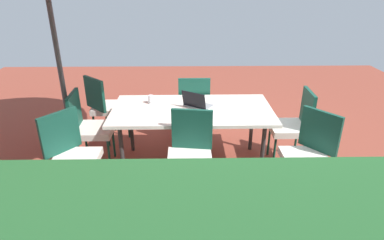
{
  "coord_description": "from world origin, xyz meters",
  "views": [
    {
      "loc": [
        0.06,
        3.66,
        2.24
      ],
      "look_at": [
        0.0,
        0.0,
        0.61
      ],
      "focal_mm": 30.22,
      "sensor_mm": 36.0,
      "label": 1
    }
  ],
  "objects": [
    {
      "name": "chair_northeast",
      "position": [
        1.27,
        0.71,
        0.55
      ],
      "size": [
        0.58,
        0.58,
        0.98
      ],
      "rotation": [
        0.0,
        0.0,
        4.05
      ],
      "color": "silver",
      "rests_on": "ground_plane"
    },
    {
      "name": "chair_east",
      "position": [
        1.28,
        0.01,
        0.55
      ],
      "size": [
        0.47,
        0.46,
        0.98
      ],
      "rotation": [
        0.0,
        0.0,
        4.76
      ],
      "color": "silver",
      "rests_on": "ground_plane"
    },
    {
      "name": "cup",
      "position": [
        0.52,
        -0.19,
        0.82
      ],
      "size": [
        0.07,
        0.07,
        0.11
      ],
      "primitive_type": "cylinder",
      "color": "white",
      "rests_on": "dining_table"
    },
    {
      "name": "chair_northwest",
      "position": [
        -1.22,
        0.72,
        0.55
      ],
      "size": [
        0.58,
        0.58,
        0.98
      ],
      "rotation": [
        0.0,
        0.0,
        2.25
      ],
      "color": "silver",
      "rests_on": "ground_plane"
    },
    {
      "name": "ground_plane",
      "position": [
        0.0,
        0.0,
        -0.01
      ],
      "size": [
        10.0,
        10.0,
        0.02
      ],
      "primitive_type": "cube",
      "color": "brown"
    },
    {
      "name": "chair_north",
      "position": [
        0.03,
        0.71,
        0.55
      ],
      "size": [
        0.48,
        0.49,
        0.98
      ],
      "rotation": [
        0.0,
        0.0,
        3.01
      ],
      "color": "silver",
      "rests_on": "ground_plane"
    },
    {
      "name": "laptop",
      "position": [
        -0.06,
        -0.05,
        0.81
      ],
      "size": [
        0.4,
        0.38,
        0.21
      ],
      "rotation": [
        0.0,
        0.0,
        -0.58
      ],
      "color": "gray",
      "rests_on": "dining_table"
    },
    {
      "name": "chair_southeast",
      "position": [
        1.24,
        -0.7,
        0.55
      ],
      "size": [
        0.59,
        0.59,
        0.98
      ],
      "rotation": [
        0.0,
        0.0,
        5.52
      ],
      "color": "silver",
      "rests_on": "ground_plane"
    },
    {
      "name": "chair_west",
      "position": [
        -1.28,
        -0.01,
        0.55
      ],
      "size": [
        0.47,
        0.46,
        0.98
      ],
      "rotation": [
        0.0,
        0.0,
        1.52
      ],
      "color": "silver",
      "rests_on": "ground_plane"
    },
    {
      "name": "dining_table",
      "position": [
        0.0,
        0.0,
        0.71
      ],
      "size": [
        1.95,
        1.0,
        0.77
      ],
      "color": "silver",
      "rests_on": "ground_plane"
    },
    {
      "name": "chair_south",
      "position": [
        -0.04,
        -0.71,
        0.55
      ],
      "size": [
        0.46,
        0.46,
        0.98
      ],
      "rotation": [
        0.0,
        0.0,
        0.01
      ],
      "color": "silver",
      "rests_on": "ground_plane"
    }
  ]
}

